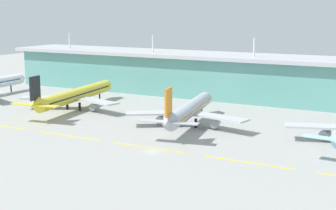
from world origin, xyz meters
name	(u,v)px	position (x,y,z in m)	size (l,w,h in m)	color
ground_plane	(152,152)	(0.00, 0.00, 0.00)	(600.00, 600.00, 0.00)	#9E9E99
terminal_building	(257,78)	(0.00, 104.10, 11.24)	(288.00, 34.00, 31.07)	#5B9E93
airliner_near_middle	(75,95)	(-64.88, 42.82, 6.45)	(48.37, 68.74, 18.90)	yellow
airliner_center	(189,110)	(-4.87, 36.75, 6.45)	(48.01, 60.88, 18.90)	#ADB2BC
taxiway_stripe_mid_west	(68,136)	(-37.00, 3.19, 0.02)	(28.00, 0.70, 0.04)	yellow
taxiway_stripe_centre	(149,148)	(-3.00, 3.19, 0.02)	(28.00, 0.70, 0.04)	yellow
taxiway_stripe_mid_east	(248,163)	(31.00, 3.19, 0.02)	(28.00, 0.70, 0.04)	yellow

